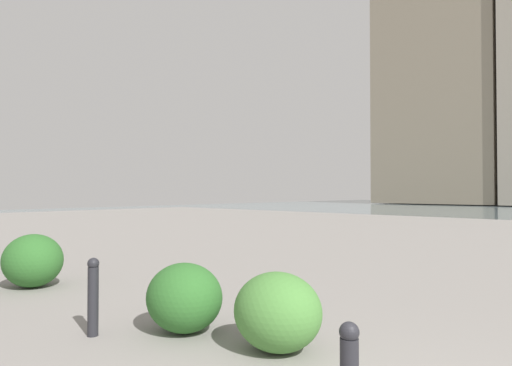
{
  "coord_description": "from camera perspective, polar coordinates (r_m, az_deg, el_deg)",
  "views": [
    {
      "loc": [
        -0.58,
        1.91,
        1.63
      ],
      "look_at": [
        7.6,
        -6.87,
        1.86
      ],
      "focal_mm": 30.65,
      "sensor_mm": 36.0,
      "label": 1
    }
  ],
  "objects": [
    {
      "name": "shrub_low",
      "position": [
        5.3,
        -9.34,
        -14.52
      ],
      "size": [
        0.94,
        0.84,
        0.79
      ],
      "color": "#2D6628",
      "rests_on": "ground"
    },
    {
      "name": "bollard_mid",
      "position": [
        5.41,
        -20.49,
        -13.55
      ],
      "size": [
        0.13,
        0.13,
        0.88
      ],
      "color": "#232328",
      "rests_on": "ground"
    },
    {
      "name": "shrub_wide",
      "position": [
        8.45,
        -27.11,
        -9.0
      ],
      "size": [
        1.06,
        0.95,
        0.9
      ],
      "color": "#2D6628",
      "rests_on": "ground"
    },
    {
      "name": "building_annex",
      "position": [
        68.81,
        23.43,
        12.25
      ],
      "size": [
        15.89,
        13.67,
        36.89
      ],
      "color": "gray",
      "rests_on": "ground"
    },
    {
      "name": "shrub_round",
      "position": [
        4.65,
        2.82,
        -16.41
      ],
      "size": [
        0.94,
        0.85,
        0.8
      ],
      "color": "#477F38",
      "rests_on": "ground"
    }
  ]
}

